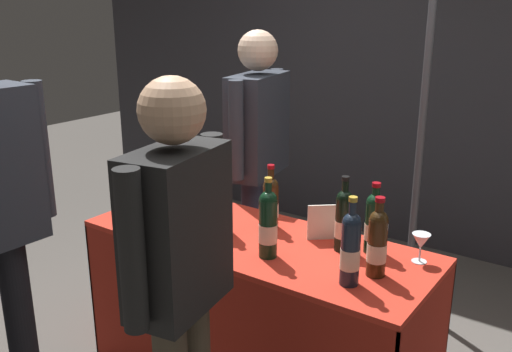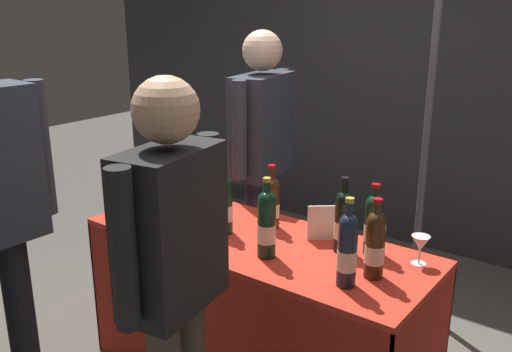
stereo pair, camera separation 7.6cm
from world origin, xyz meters
name	(u,v)px [view 2 (the right image)]	position (x,y,z in m)	size (l,w,h in m)	color
back_partition	(434,50)	(0.00, 2.09, 1.47)	(6.39, 0.12, 2.93)	#2D2D33
tasting_table	(256,285)	(0.00, 0.00, 0.51)	(1.64, 0.64, 0.76)	red
featured_wine_bottle	(272,202)	(-0.02, 0.15, 0.89)	(0.08, 0.08, 0.31)	#38230F
display_bottle_0	(374,223)	(0.50, 0.17, 0.89)	(0.08, 0.08, 0.32)	black
display_bottle_1	(201,190)	(-0.37, 0.04, 0.90)	(0.08, 0.08, 0.34)	black
display_bottle_2	(343,220)	(0.38, 0.12, 0.90)	(0.07, 0.07, 0.34)	black
display_bottle_3	(375,244)	(0.60, -0.02, 0.90)	(0.08, 0.08, 0.33)	#38230F
display_bottle_4	(141,190)	(-0.64, -0.12, 0.89)	(0.08, 0.08, 0.31)	#38230F
display_bottle_5	(224,204)	(-0.16, -0.04, 0.90)	(0.08, 0.08, 0.33)	black
display_bottle_6	(267,223)	(0.15, -0.13, 0.91)	(0.08, 0.08, 0.35)	black
display_bottle_7	(347,249)	(0.54, -0.15, 0.91)	(0.08, 0.08, 0.36)	#192333
wine_glass_near_vendor	(420,244)	(0.70, 0.20, 0.85)	(0.08, 0.08, 0.13)	silver
flower_vase	(182,187)	(-0.56, 0.09, 0.87)	(0.09, 0.09, 0.34)	tan
brochure_stand	(326,223)	(0.26, 0.17, 0.84)	(0.17, 0.01, 0.17)	silver
vendor_presenter	(262,145)	(-0.45, 0.66, 1.00)	(0.29, 0.62, 1.65)	#2D3347
taster_foreground_right	(173,265)	(0.17, -0.69, 0.94)	(0.27, 0.55, 1.58)	#4C4233
booth_signpost	(433,69)	(0.34, 1.14, 1.44)	(0.62, 0.04, 2.29)	#47474C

